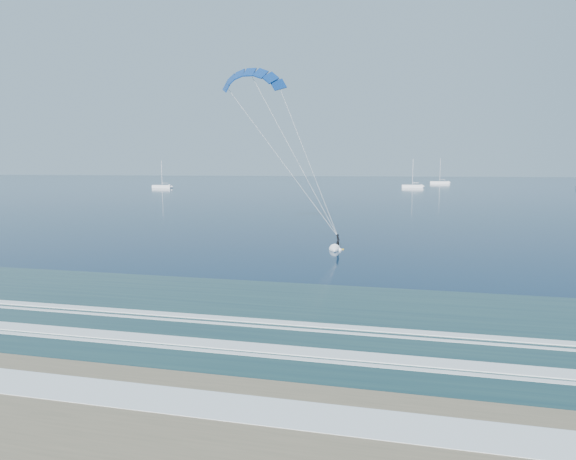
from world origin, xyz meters
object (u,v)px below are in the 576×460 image
(kitesurfer_rig, at_px, (293,153))
(sailboat_2, at_px, (440,182))
(sailboat_0, at_px, (162,186))
(sailboat_1, at_px, (412,186))

(kitesurfer_rig, relative_size, sailboat_2, 1.51)
(sailboat_0, bearing_deg, sailboat_2, 36.25)
(sailboat_1, relative_size, sailboat_2, 0.91)
(sailboat_0, bearing_deg, sailboat_1, 15.28)
(sailboat_0, relative_size, sailboat_1, 0.94)
(kitesurfer_rig, distance_m, sailboat_1, 165.10)
(sailboat_1, bearing_deg, sailboat_2, 76.28)
(kitesurfer_rig, xyz_separation_m, sailboat_1, (11.74, 164.43, -9.07))
(kitesurfer_rig, relative_size, sailboat_0, 1.75)
(kitesurfer_rig, distance_m, sailboat_2, 220.58)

